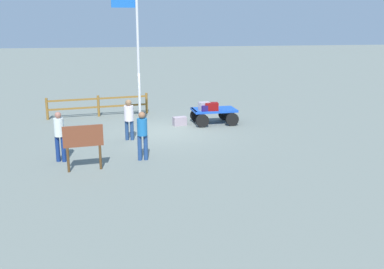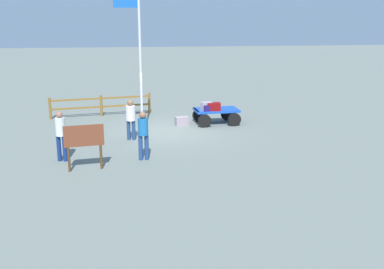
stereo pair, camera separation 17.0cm
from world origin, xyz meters
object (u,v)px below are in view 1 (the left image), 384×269
at_px(worker_supervisor, 142,132).
at_px(suitcase_tan, 180,121).
at_px(worker_trailing, 59,133).
at_px(flagpole, 135,51).
at_px(suitcase_olive, 211,107).
at_px(signboard, 83,140).
at_px(suitcase_dark, 204,106).
at_px(worker_lead, 129,116).
at_px(luggage_cart, 214,113).
at_px(suitcase_maroon, 206,108).

bearing_deg(worker_supervisor, suitcase_tan, -111.69).
height_order(worker_trailing, flagpole, flagpole).
xyz_separation_m(suitcase_olive, worker_supervisor, (3.29, 4.53, 0.11)).
distance_m(suitcase_olive, suitcase_tan, 1.55).
distance_m(flagpole, signboard, 5.25).
bearing_deg(suitcase_dark, worker_lead, 30.40).
relative_size(luggage_cart, worker_trailing, 1.19).
bearing_deg(suitcase_tan, suitcase_olive, 169.20).
bearing_deg(suitcase_olive, suitcase_dark, -16.39).
height_order(suitcase_dark, worker_lead, worker_lead).
relative_size(suitcase_dark, worker_trailing, 0.32).
bearing_deg(flagpole, signboard, 66.85).
xyz_separation_m(suitcase_maroon, flagpole, (3.03, 0.98, 2.55)).
xyz_separation_m(luggage_cart, worker_supervisor, (3.46, 4.86, 0.47)).
xyz_separation_m(suitcase_olive, worker_trailing, (5.96, 4.25, 0.11)).
bearing_deg(suitcase_tan, worker_supervisor, 68.31).
bearing_deg(worker_trailing, suitcase_tan, -135.42).
height_order(luggage_cart, suitcase_tan, luggage_cart).
height_order(suitcase_tan, worker_lead, worker_lead).
xyz_separation_m(suitcase_dark, signboard, (4.83, 5.41, 0.12)).
bearing_deg(suitcase_dark, suitcase_tan, -9.18).
height_order(suitcase_olive, worker_lead, worker_lead).
bearing_deg(luggage_cart, worker_lead, 30.00).
height_order(luggage_cart, worker_trailing, worker_trailing).
height_order(suitcase_tan, flagpole, flagpole).
xyz_separation_m(suitcase_olive, signboard, (5.13, 5.32, 0.13)).
bearing_deg(suitcase_olive, worker_lead, 27.17).
bearing_deg(suitcase_maroon, signboard, 47.33).
distance_m(suitcase_maroon, signboard, 7.19).
bearing_deg(suitcase_tan, flagpole, 33.86).
xyz_separation_m(worker_supervisor, flagpole, (0.00, -3.51, 2.40)).
distance_m(luggage_cart, worker_trailing, 7.67).
xyz_separation_m(luggage_cart, worker_lead, (3.82, 2.20, 0.45)).
height_order(luggage_cart, suitcase_olive, suitcase_olive).
xyz_separation_m(suitcase_maroon, worker_trailing, (5.70, 4.22, 0.16)).
bearing_deg(suitcase_tan, worker_trailing, 44.58).
bearing_deg(signboard, worker_trailing, -52.07).
bearing_deg(worker_trailing, suitcase_maroon, -143.53).
xyz_separation_m(worker_lead, worker_supervisor, (-0.36, 2.66, 0.02)).
bearing_deg(suitcase_dark, suitcase_olive, 163.61).
height_order(suitcase_dark, worker_supervisor, worker_supervisor).
bearing_deg(signboard, suitcase_olive, -133.95).
bearing_deg(signboard, suitcase_dark, -131.73).
bearing_deg(flagpole, luggage_cart, -158.68).
relative_size(suitcase_tan, worker_lead, 0.40).
distance_m(worker_trailing, worker_supervisor, 2.69).
relative_size(suitcase_tan, signboard, 0.44).
xyz_separation_m(suitcase_olive, suitcase_dark, (0.30, -0.09, 0.01)).
xyz_separation_m(suitcase_tan, worker_supervisor, (1.91, 4.79, 0.77)).
bearing_deg(suitcase_maroon, worker_supervisor, 56.02).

